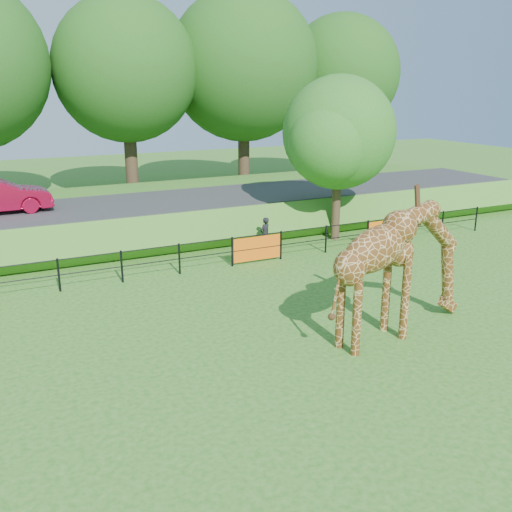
# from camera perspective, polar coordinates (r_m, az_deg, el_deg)

# --- Properties ---
(ground) EXTENTS (90.00, 90.00, 0.00)m
(ground) POSITION_cam_1_polar(r_m,az_deg,el_deg) (13.28, 3.87, -11.66)
(ground) COLOR #286519
(ground) RESTS_ON ground
(giraffe) EXTENTS (4.95, 1.71, 3.48)m
(giraffe) POSITION_cam_1_polar(r_m,az_deg,el_deg) (15.13, 14.32, -1.39)
(giraffe) COLOR #5C3413
(giraffe) RESTS_ON ground
(perimeter_fence) EXTENTS (28.07, 0.10, 1.10)m
(perimeter_fence) POSITION_cam_1_polar(r_m,az_deg,el_deg) (19.88, -7.67, -0.28)
(perimeter_fence) COLOR black
(perimeter_fence) RESTS_ON ground
(embankment) EXTENTS (40.00, 9.00, 1.30)m
(embankment) POSITION_cam_1_polar(r_m,az_deg,el_deg) (26.86, -12.86, 4.12)
(embankment) COLOR #286519
(embankment) RESTS_ON ground
(road) EXTENTS (40.00, 5.00, 0.12)m
(road) POSITION_cam_1_polar(r_m,az_deg,el_deg) (25.28, -12.15, 5.05)
(road) COLOR #313033
(road) RESTS_ON embankment
(visitor) EXTENTS (0.59, 0.50, 1.37)m
(visitor) POSITION_cam_1_polar(r_m,az_deg,el_deg) (22.41, 0.90, 2.17)
(visitor) COLOR black
(visitor) RESTS_ON ground
(tree_east) EXTENTS (5.40, 4.71, 6.76)m
(tree_east) POSITION_cam_1_polar(r_m,az_deg,el_deg) (23.99, 8.43, 11.69)
(tree_east) COLOR #362418
(tree_east) RESTS_ON ground
(bg_tree_line) EXTENTS (37.30, 8.80, 11.82)m
(bg_tree_line) POSITION_cam_1_polar(r_m,az_deg,el_deg) (33.03, -13.11, 17.83)
(bg_tree_line) COLOR #362418
(bg_tree_line) RESTS_ON ground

